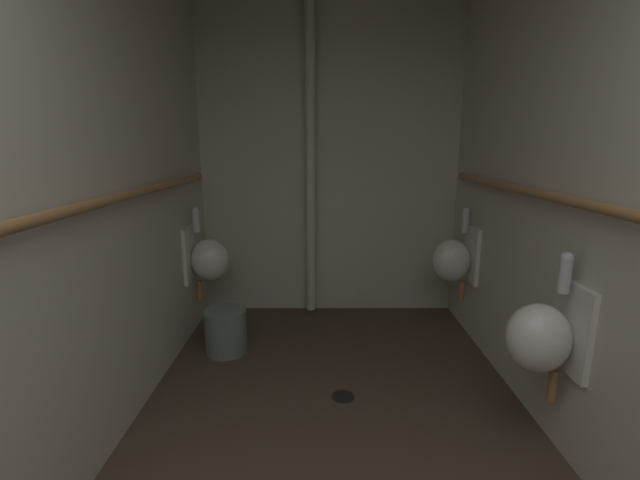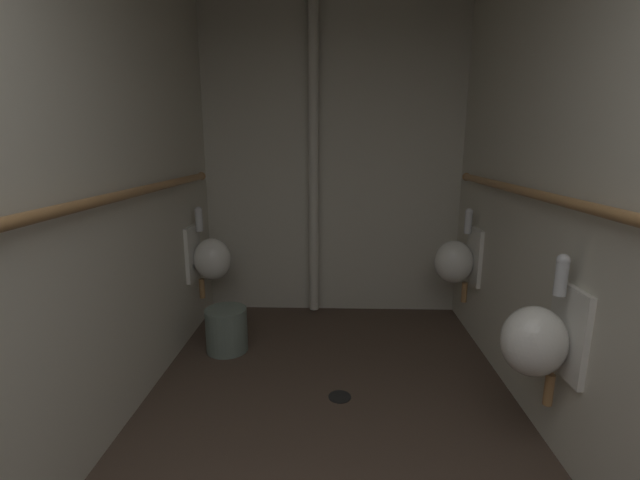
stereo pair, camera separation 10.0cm
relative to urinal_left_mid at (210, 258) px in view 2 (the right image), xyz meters
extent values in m
cube|color=#47382D|center=(0.98, -1.37, -0.66)|extent=(2.38, 3.89, 0.08)
cube|color=beige|center=(-0.18, -1.37, 0.74)|extent=(0.06, 3.89, 2.73)
cube|color=beige|center=(2.14, -1.37, 0.74)|extent=(0.06, 3.89, 2.73)
cube|color=beige|center=(0.98, 0.54, 0.74)|extent=(2.38, 0.06, 2.73)
ellipsoid|color=silver|center=(0.02, 0.00, -0.01)|extent=(0.30, 0.26, 0.34)
cube|color=silver|center=(-0.13, 0.00, 0.04)|extent=(0.03, 0.30, 0.44)
cylinder|color=silver|center=(-0.07, 0.00, 0.30)|extent=(0.06, 0.06, 0.16)
sphere|color=silver|center=(-0.07, 0.00, 0.38)|extent=(0.06, 0.06, 0.06)
cylinder|color=#9E7042|center=(-0.08, 0.00, -0.26)|extent=(0.04, 0.04, 0.16)
ellipsoid|color=silver|center=(1.94, -1.41, -0.01)|extent=(0.30, 0.26, 0.34)
cube|color=silver|center=(2.10, -1.41, 0.04)|extent=(0.03, 0.30, 0.44)
cylinder|color=silver|center=(2.03, -1.41, 0.30)|extent=(0.06, 0.06, 0.16)
sphere|color=silver|center=(2.03, -1.41, 0.38)|extent=(0.06, 0.06, 0.06)
cylinder|color=#9E7042|center=(2.04, -1.41, -0.26)|extent=(0.04, 0.04, 0.16)
ellipsoid|color=silver|center=(1.94, -0.02, -0.01)|extent=(0.30, 0.26, 0.34)
cube|color=silver|center=(2.10, -0.02, 0.04)|extent=(0.03, 0.30, 0.44)
cylinder|color=silver|center=(2.03, -0.02, 0.30)|extent=(0.06, 0.06, 0.16)
sphere|color=silver|center=(2.03, -0.02, 0.38)|extent=(0.06, 0.06, 0.06)
cylinder|color=#9E7042|center=(2.04, -0.02, -0.26)|extent=(0.04, 0.04, 0.16)
cylinder|color=#9E7042|center=(-0.09, -1.33, 0.64)|extent=(0.05, 3.06, 0.05)
sphere|color=#9E7042|center=(-0.09, 0.20, 0.64)|extent=(0.06, 0.06, 0.06)
cylinder|color=#9E7042|center=(2.05, -1.36, 0.64)|extent=(0.05, 3.08, 0.05)
sphere|color=#9E7042|center=(2.05, 0.18, 0.64)|extent=(0.06, 0.06, 0.06)
cylinder|color=beige|center=(0.82, 0.43, 0.74)|extent=(0.08, 0.08, 2.68)
cylinder|color=black|center=(1.04, -0.94, -0.62)|extent=(0.14, 0.14, 0.01)
cylinder|color=slate|center=(0.20, -0.35, -0.46)|extent=(0.31, 0.31, 0.33)
camera|label=1|loc=(0.90, -3.30, 0.90)|focal=24.12mm
camera|label=2|loc=(1.00, -3.30, 0.90)|focal=24.12mm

